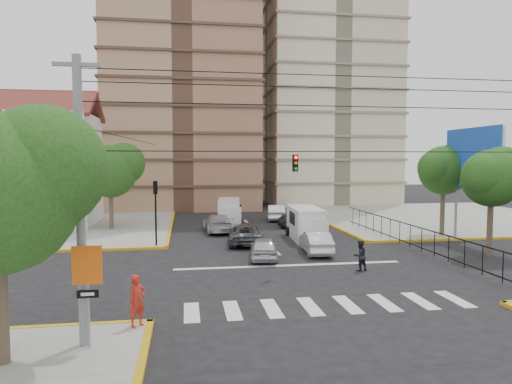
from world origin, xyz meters
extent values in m
plane|color=black|center=(0.00, 0.00, 0.00)|extent=(160.00, 160.00, 0.00)
cube|color=gray|center=(-20.00, 20.00, 0.07)|extent=(26.00, 26.00, 0.15)
cube|color=gray|center=(20.00, 20.00, 0.07)|extent=(26.00, 26.00, 0.15)
cube|color=silver|center=(0.00, -6.00, 0.01)|extent=(12.00, 2.40, 0.01)
cube|color=silver|center=(0.00, 1.20, 0.01)|extent=(13.00, 0.40, 0.01)
cube|color=#98634C|center=(-6.00, 36.00, 24.00)|extent=(18.00, 16.00, 48.00)
cube|color=beige|center=(14.00, 40.00, 24.00)|extent=(17.00, 16.00, 48.00)
cube|color=silver|center=(-19.00, 20.00, 5.00)|extent=(10.00, 8.00, 10.00)
cube|color=maroon|center=(-19.00, 18.10, 10.90)|extent=(10.80, 4.25, 2.65)
cube|color=maroon|center=(-19.00, 21.90, 10.90)|extent=(10.80, 4.25, 2.65)
cylinder|color=slate|center=(14.50, 4.00, 2.15)|extent=(0.20, 0.20, 4.00)
cylinder|color=slate|center=(14.50, 8.00, 2.15)|extent=(0.20, 0.20, 4.00)
cube|color=silver|center=(14.50, 6.00, 6.15)|extent=(0.25, 6.00, 4.00)
cube|color=blue|center=(14.30, 6.00, 6.15)|extent=(0.08, 6.20, 4.20)
cylinder|color=#473828|center=(-11.00, -10.00, 2.10)|extent=(0.36, 0.36, 4.20)
sphere|color=#1D4313|center=(-9.85, -9.70, 5.73)|extent=(3.68, 3.68, 3.68)
cylinder|color=#473828|center=(13.00, 2.00, 2.10)|extent=(0.36, 0.36, 4.20)
sphere|color=#1D4313|center=(13.00, 2.00, 4.84)|extent=(3.60, 3.60, 3.60)
sphere|color=#1D4313|center=(13.90, 2.30, 5.38)|extent=(2.88, 2.88, 2.88)
sphere|color=#1D4313|center=(12.28, 1.70, 5.03)|extent=(2.70, 2.70, 2.70)
cylinder|color=#473828|center=(14.00, 9.00, 2.24)|extent=(0.36, 0.36, 4.48)
sphere|color=#1D4313|center=(14.00, 9.00, 5.16)|extent=(3.80, 3.80, 3.80)
sphere|color=#1D4313|center=(14.95, 9.30, 5.73)|extent=(3.04, 3.04, 3.04)
sphere|color=#1D4313|center=(13.24, 8.70, 5.35)|extent=(2.85, 2.85, 2.85)
cylinder|color=#473828|center=(-12.00, 16.00, 2.10)|extent=(0.36, 0.36, 4.20)
sphere|color=#1D4313|center=(-12.00, 16.00, 5.00)|extent=(4.40, 4.40, 4.40)
sphere|color=#1D4313|center=(-10.90, 16.30, 5.67)|extent=(3.52, 3.52, 3.52)
sphere|color=#1D4313|center=(-12.88, 15.70, 5.22)|extent=(3.30, 3.30, 3.30)
cylinder|color=black|center=(-7.80, 7.80, 1.90)|extent=(0.12, 0.12, 3.50)
cube|color=black|center=(-7.80, 7.80, 4.10)|extent=(0.28, 0.22, 0.90)
sphere|color=#FF0C0C|center=(-7.80, 7.80, 4.40)|extent=(0.17, 0.17, 0.17)
cube|color=black|center=(0.00, 0.00, 5.80)|extent=(0.28, 0.22, 0.90)
cylinder|color=black|center=(0.00, -9.00, 6.25)|extent=(18.00, 0.03, 0.03)
cylinder|color=slate|center=(-9.00, -9.00, 4.65)|extent=(0.28, 0.28, 9.00)
cube|color=slate|center=(-9.00, -9.00, 8.85)|extent=(1.40, 0.12, 0.12)
cylinder|color=slate|center=(-8.80, -9.20, 1.75)|extent=(0.08, 0.08, 3.20)
cube|color=#E5590C|center=(-8.80, -9.25, 2.75)|extent=(0.90, 0.06, 1.20)
cube|color=black|center=(-8.80, -9.25, 1.85)|extent=(0.65, 0.05, 0.25)
cube|color=silver|center=(3.16, 9.50, 1.19)|extent=(2.39, 5.28, 2.38)
cube|color=silver|center=(3.16, 7.44, 1.03)|extent=(2.04, 1.36, 1.65)
cube|color=black|center=(3.16, 7.08, 1.60)|extent=(1.91, 0.22, 0.93)
cylinder|color=black|center=(2.17, 7.85, 0.36)|extent=(0.25, 0.72, 0.72)
cylinder|color=black|center=(4.14, 7.85, 0.36)|extent=(0.25, 0.72, 0.72)
cylinder|color=black|center=(2.17, 11.16, 0.36)|extent=(0.25, 0.72, 0.72)
cylinder|color=black|center=(4.14, 11.16, 0.36)|extent=(0.25, 0.72, 0.72)
cube|color=silver|center=(-1.71, 19.34, 1.12)|extent=(2.47, 5.06, 2.24)
cube|color=silver|center=(-1.71, 17.39, 0.98)|extent=(1.97, 1.36, 1.56)
cube|color=black|center=(-1.71, 17.05, 1.51)|extent=(1.80, 0.29, 0.88)
cylinder|color=black|center=(-2.64, 17.78, 0.34)|extent=(0.25, 0.68, 0.68)
cylinder|color=black|center=(-0.79, 17.78, 0.34)|extent=(0.25, 0.68, 0.68)
cylinder|color=black|center=(-2.64, 20.90, 0.34)|extent=(0.25, 0.68, 0.68)
cylinder|color=black|center=(-0.79, 20.90, 0.34)|extent=(0.25, 0.68, 0.68)
imported|color=silver|center=(-1.17, 3.03, 0.68)|extent=(2.18, 4.20, 1.36)
imported|color=silver|center=(2.43, 4.26, 0.71)|extent=(1.88, 4.44, 1.43)
imported|color=#4F5055|center=(-1.57, 8.22, 0.71)|extent=(2.88, 5.34, 1.42)
imported|color=#B1B1B6|center=(-3.19, 13.85, 0.74)|extent=(2.41, 5.25, 1.49)
imported|color=#27272A|center=(3.18, 15.80, 0.61)|extent=(1.71, 3.67, 1.21)
imported|color=silver|center=(3.10, 20.42, 0.77)|extent=(2.41, 4.89, 1.54)
imported|color=#B4291B|center=(-7.50, -7.61, 1.07)|extent=(0.79, 0.77, 1.83)
imported|color=black|center=(3.47, -0.58, 0.82)|extent=(0.95, 0.83, 1.64)
camera|label=1|loc=(-5.79, -23.66, 5.97)|focal=32.00mm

